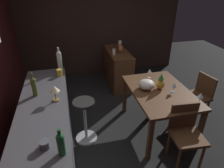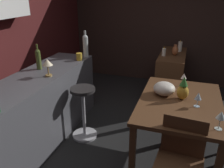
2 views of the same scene
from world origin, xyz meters
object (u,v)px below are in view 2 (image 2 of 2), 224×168
Objects in this scene: dining_table at (180,108)px; wine_bottle_olive at (38,58)px; bar_stool at (84,111)px; cup_mustard at (79,57)px; wine_glass_center at (221,116)px; pineapple_centerpiece at (183,90)px; wine_bottle_clear at (85,45)px; sideboard_cabinet at (171,75)px; pillar_candle_short at (164,52)px; wine_glass_right at (184,77)px; counter_lamp at (47,64)px; pillar_candle_tall at (180,47)px; vase_copper at (175,50)px; wine_glass_left at (198,96)px; fruit_bowl at (164,89)px; chair_near_window at (179,161)px.

dining_table is 1.85m from wine_bottle_olive.
bar_stool is 5.94× the size of cup_mustard.
bar_stool is at bearing -151.63° from cup_mustard.
pineapple_centerpiece reaches higher than wine_glass_center.
cup_mustard is at bearing -30.73° from wine_bottle_olive.
wine_bottle_clear is (0.76, 1.48, 0.44)m from dining_table.
sideboard_cabinet is 7.14× the size of pillar_candle_short.
wine_glass_center is at bearing -143.33° from dining_table.
bar_stool is (0.01, 1.19, -0.27)m from dining_table.
cup_mustard is at bearing 60.68° from wine_glass_center.
wine_bottle_olive reaches higher than sideboard_cabinet.
wine_glass_right reaches higher than bar_stool.
bar_stool is 3.33× the size of counter_lamp.
wine_bottle_clear is 1.96× the size of pillar_candle_tall.
bar_stool is at bearing 72.77° from wine_glass_center.
vase_copper is at bearing 6.78° from dining_table.
cup_mustard is (-1.12, 1.27, 0.54)m from sideboard_cabinet.
counter_lamp is 1.40× the size of pillar_candle_short.
pineapple_centerpiece is 1.83m from pillar_candle_tall.
wine_bottle_olive is at bearing 137.56° from pillar_candle_tall.
wine_glass_center is (-0.48, -1.54, 0.49)m from bar_stool.
wine_bottle_clear is (0.73, -0.34, 0.04)m from wine_bottle_olive.
pillar_candle_tall is at bearing 11.40° from wine_glass_center.
wine_glass_left is at bearing -111.45° from cup_mustard.
wine_glass_left is (-1.77, -0.39, 0.45)m from sideboard_cabinet.
wine_glass_center is at bearing -165.13° from sideboard_cabinet.
wine_bottle_clear is (0.75, 0.28, 0.70)m from bar_stool.
wine_bottle_olive is at bearing 136.17° from sideboard_cabinet.
wine_bottle_clear is at bearing 62.70° from fruit_bowl.
fruit_bowl is at bearing 17.45° from chair_near_window.
wine_bottle_olive is 2.50m from pillar_candle_tall.
counter_lamp is (-0.26, 1.35, 0.24)m from fruit_bowl.
wine_bottle_clear reaches higher than wine_glass_center.
vase_copper is at bearing -37.82° from counter_lamp.
bar_stool is 1.68m from wine_glass_center.
wine_glass_left is 0.60× the size of pineapple_centerpiece.
chair_near_window is 2.26m from pillar_candle_short.
dining_table is 7.21× the size of wine_glass_center.
wine_glass_right is at bearing -69.81° from bar_stool.
wine_bottle_clear is at bearing 64.33° from pineapple_centerpiece.
chair_near_window is 7.14× the size of cup_mustard.
pineapple_centerpiece is at bearing 49.57° from wine_glass_left.
sideboard_cabinet is 2.40m from chair_near_window.
vase_copper is (-0.29, 0.06, -0.01)m from pillar_candle_tall.
wine_bottle_olive reaches higher than bar_stool.
dining_table is at bearing -176.15° from pillar_candle_tall.
wine_bottle_olive reaches higher than dining_table.
chair_near_window is at bearing -119.45° from bar_stool.
chair_near_window is at bearing -175.96° from pillar_candle_tall.
fruit_bowl is (0.79, 0.25, 0.32)m from chair_near_window.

